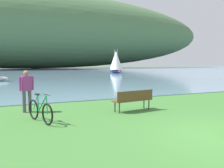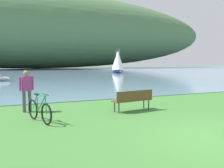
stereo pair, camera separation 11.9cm
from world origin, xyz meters
name	(u,v)px [view 1 (the left image)]	position (x,y,z in m)	size (l,w,h in m)	color
bay_water	(36,72)	(0.00, 47.37, 0.02)	(180.00, 80.00, 0.04)	#6B8EA8
distant_hillside	(34,30)	(2.24, 71.84, 11.62)	(119.66, 28.00, 23.16)	#4C7047
park_bench_near_camera	(133,99)	(-0.64, 4.14, 0.52)	(1.85, 0.73, 0.88)	brown
bicycle_leaning_near_bench	(40,111)	(-4.47, 3.74, 0.40)	(0.62, 1.70, 1.01)	black
person_at_shoreline	(27,88)	(-4.76, 5.69, 0.98)	(0.58, 0.33, 1.71)	#4C4C51
sailboat_nearest_to_shore	(116,62)	(12.12, 34.04, 2.00)	(2.39, 3.65, 4.16)	navy
sailboat_mid_bay	(116,61)	(14.50, 39.46, 2.18)	(2.31, 3.88, 4.56)	#B22323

